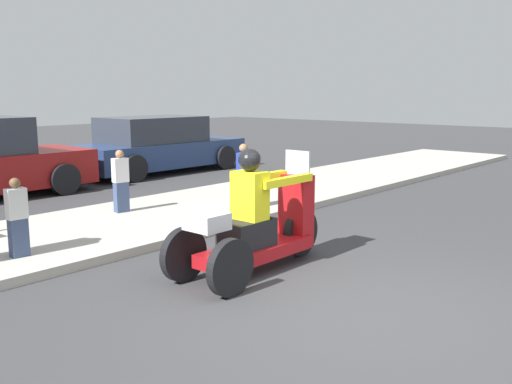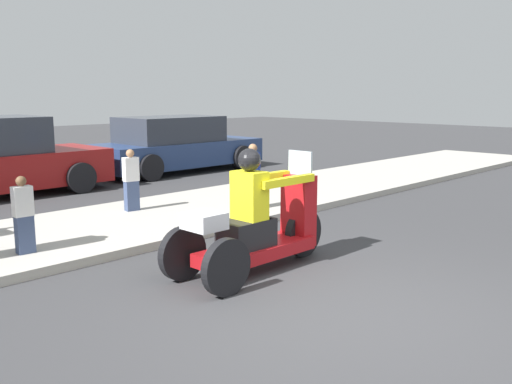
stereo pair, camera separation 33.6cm
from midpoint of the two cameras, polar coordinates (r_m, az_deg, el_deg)
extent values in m
plane|color=#38383A|center=(5.57, 11.71, -12.15)|extent=(60.00, 60.00, 0.00)
cube|color=#B2ADA3|center=(8.78, -14.43, -3.61)|extent=(28.00, 2.80, 0.12)
cylinder|color=black|center=(7.32, 6.07, -4.09)|extent=(0.61, 0.10, 0.61)
cylinder|color=black|center=(5.89, -1.34, -7.55)|extent=(0.61, 0.10, 0.61)
cylinder|color=black|center=(6.40, -5.86, -6.15)|extent=(0.61, 0.10, 0.61)
cube|color=#AD1419|center=(6.70, 1.44, -5.91)|extent=(1.57, 0.50, 0.15)
cube|color=black|center=(6.53, 0.51, -4.18)|extent=(0.63, 0.39, 0.32)
cube|color=#AD1419|center=(7.17, 5.62, -1.83)|extent=(0.24, 0.39, 0.89)
cube|color=silver|center=(7.09, 5.80, 2.92)|extent=(0.03, 0.36, 0.30)
cube|color=silver|center=(6.04, -3.62, -2.90)|extent=(0.36, 0.39, 0.18)
cube|color=yellow|center=(6.47, 0.82, -0.34)|extent=(0.26, 0.38, 0.55)
sphere|color=black|center=(6.41, 0.83, 3.22)|extent=(0.26, 0.26, 0.26)
cube|color=#38476B|center=(6.57, 2.36, -4.08)|extent=(0.14, 0.14, 0.32)
cube|color=#38476B|center=(6.73, 0.84, -3.73)|extent=(0.14, 0.14, 0.32)
cube|color=yellow|center=(6.64, 4.67, 1.09)|extent=(0.87, 0.09, 0.09)
cube|color=yellow|center=(6.89, 2.12, 1.46)|extent=(0.87, 0.09, 0.09)
cube|color=#38476B|center=(9.67, -11.35, -0.37)|extent=(0.24, 0.18, 0.50)
cube|color=silver|center=(9.60, -11.45, 2.24)|extent=(0.26, 0.18, 0.39)
sphere|color=#9E704C|center=(9.57, -11.50, 3.81)|extent=(0.13, 0.13, 0.13)
cube|color=gray|center=(9.62, 0.70, -0.12)|extent=(0.27, 0.23, 0.53)
cube|color=navy|center=(9.55, 0.70, 2.71)|extent=(0.30, 0.24, 0.42)
sphere|color=#9E704C|center=(9.51, 0.70, 4.41)|extent=(0.14, 0.14, 0.14)
cube|color=#38476B|center=(7.49, -20.93, -4.01)|extent=(0.21, 0.14, 0.47)
cube|color=silver|center=(7.40, -21.13, -0.87)|extent=(0.23, 0.14, 0.37)
sphere|color=brown|center=(7.36, -21.25, 1.01)|extent=(0.13, 0.13, 0.13)
cylinder|color=black|center=(12.27, -16.41, 1.37)|extent=(0.64, 0.22, 0.64)
cylinder|color=black|center=(13.85, -20.06, 2.12)|extent=(0.64, 0.22, 0.64)
cube|color=navy|center=(15.11, -7.23, 3.89)|extent=(4.59, 1.78, 0.62)
cube|color=#2D333D|center=(14.92, -7.98, 6.24)|extent=(2.53, 1.60, 0.65)
cylinder|color=black|center=(15.45, -0.81, 3.49)|extent=(0.64, 0.22, 0.64)
cylinder|color=black|center=(16.75, -5.11, 3.97)|extent=(0.64, 0.22, 0.64)
cylinder|color=black|center=(13.53, -9.82, 2.41)|extent=(0.64, 0.22, 0.64)
cylinder|color=black|center=(15.00, -13.81, 3.00)|extent=(0.64, 0.22, 0.64)
camera|label=1|loc=(0.17, -88.53, 0.26)|focal=40.00mm
camera|label=2|loc=(0.17, 91.47, -0.26)|focal=40.00mm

